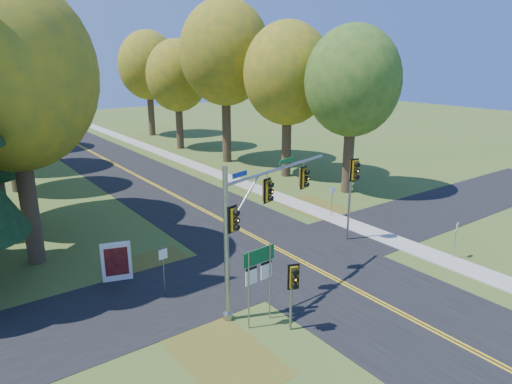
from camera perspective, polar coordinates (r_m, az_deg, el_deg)
ground at (r=23.61m, az=7.52°, el=-9.55°), size 160.00×160.00×0.00m
road_main at (r=23.60m, az=7.52°, el=-9.53°), size 8.00×160.00×0.02m
road_cross at (r=24.93m, az=4.33°, el=-7.95°), size 60.00×6.00×0.02m
centerline_left at (r=23.53m, az=7.34°, el=-9.56°), size 0.10×160.00×0.01m
centerline_right at (r=23.66m, az=7.70°, el=-9.43°), size 0.10×160.00×0.01m
sidewalk_east at (r=27.92m, az=16.85°, el=-5.85°), size 1.60×160.00×0.06m
leaf_patch_w_near at (r=23.31m, az=-11.47°, el=-10.09°), size 4.00×6.00×0.00m
leaf_patch_e at (r=31.99m, az=8.99°, el=-2.49°), size 3.50×8.00×0.00m
leaf_patch_w_far at (r=17.57m, az=-4.29°, el=-19.49°), size 3.00×5.00×0.00m
tree_w_a at (r=24.84m, az=-28.26°, el=12.70°), size 8.00×8.00×14.15m
tree_e_a at (r=35.70m, az=11.97°, el=13.32°), size 7.20×7.20×12.73m
tree_e_b at (r=40.17m, az=3.99°, el=14.47°), size 7.60×7.60×13.33m
tree_w_c at (r=40.06m, az=-29.06°, el=11.12°), size 6.80×6.80×11.91m
tree_e_c at (r=46.06m, az=-3.85°, el=16.93°), size 8.80×8.80×15.79m
tree_e_d at (r=53.79m, az=-9.79°, el=14.09°), size 7.00×7.00×12.32m
tree_e_e at (r=63.98m, az=-13.31°, el=15.11°), size 7.80×7.80×13.74m
traffic_mast at (r=18.81m, az=-0.06°, el=-2.65°), size 6.89×2.20×6.44m
east_signal_pole at (r=26.20m, az=12.06°, el=1.58°), size 0.57×0.66×4.91m
ped_signal_pole at (r=17.59m, az=4.66°, el=-11.15°), size 0.44×0.53×2.92m
route_sign_cluster at (r=18.04m, az=0.38°, el=-9.74°), size 1.55×0.19×3.32m
info_kiosk at (r=22.92m, az=-17.04°, el=-8.35°), size 1.38×0.61×1.93m
reg_sign_e_north at (r=30.63m, az=9.51°, el=-0.48°), size 0.41×0.08×2.16m
reg_sign_e_south at (r=26.24m, az=23.73°, el=-4.80°), size 0.38×0.15×2.05m
reg_sign_w at (r=20.94m, az=-11.50°, el=-8.62°), size 0.43×0.09×2.25m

